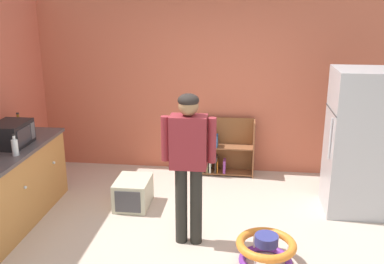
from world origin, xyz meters
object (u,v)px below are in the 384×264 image
object	(u,v)px
standing_person	(189,156)
amber_bottle	(19,124)
refrigerator	(358,142)
clear_bottle	(15,147)
baby_walker	(266,250)
bookshelf	(224,150)
microwave	(11,134)
kitchen_counter	(0,195)
pet_carrier	(133,193)
yellow_cup	(32,134)

from	to	relation	value
standing_person	amber_bottle	xyz separation A→B (m)	(-2.34, 0.93, -0.00)
refrigerator	clear_bottle	xyz separation A→B (m)	(-3.87, -0.95, 0.11)
baby_walker	amber_bottle	bearing A→B (deg)	158.20
bookshelf	standing_person	bearing A→B (deg)	-97.68
microwave	clear_bottle	distance (m)	0.38
bookshelf	microwave	xyz separation A→B (m)	(-2.41, -1.64, 0.68)
refrigerator	microwave	world-z (taller)	refrigerator
kitchen_counter	standing_person	bearing A→B (deg)	0.61
kitchen_counter	pet_carrier	world-z (taller)	kitchen_counter
microwave	amber_bottle	xyz separation A→B (m)	(-0.20, 0.56, -0.04)
kitchen_counter	standing_person	world-z (taller)	standing_person
kitchen_counter	bookshelf	distance (m)	3.16
bookshelf	pet_carrier	world-z (taller)	bookshelf
bookshelf	baby_walker	distance (m)	2.42
microwave	refrigerator	bearing A→B (deg)	8.86
bookshelf	baby_walker	size ratio (longest dim) A/B	1.41
kitchen_counter	bookshelf	world-z (taller)	kitchen_counter
pet_carrier	microwave	size ratio (longest dim) A/B	1.15
microwave	amber_bottle	world-z (taller)	microwave
amber_bottle	clear_bottle	xyz separation A→B (m)	(0.41, -0.87, 0.00)
microwave	clear_bottle	size ratio (longest dim) A/B	1.95
kitchen_counter	microwave	bearing A→B (deg)	90.10
clear_bottle	bookshelf	bearing A→B (deg)	41.61
bookshelf	microwave	size ratio (longest dim) A/B	1.77
bookshelf	yellow_cup	xyz separation A→B (m)	(-2.33, -1.31, 0.59)
pet_carrier	refrigerator	bearing A→B (deg)	4.84
amber_bottle	standing_person	bearing A→B (deg)	-21.77
refrigerator	pet_carrier	size ratio (longest dim) A/B	3.22
standing_person	baby_walker	size ratio (longest dim) A/B	2.75
kitchen_counter	baby_walker	bearing A→B (deg)	-5.92
standing_person	clear_bottle	world-z (taller)	standing_person
clear_bottle	kitchen_counter	bearing A→B (deg)	-157.37
refrigerator	bookshelf	bearing A→B (deg)	148.85
yellow_cup	microwave	bearing A→B (deg)	-103.03
pet_carrier	yellow_cup	bearing A→B (deg)	-176.73
clear_bottle	standing_person	bearing A→B (deg)	-1.86
microwave	clear_bottle	xyz separation A→B (m)	(0.21, -0.31, -0.04)
amber_bottle	microwave	bearing A→B (deg)	-69.98
standing_person	baby_walker	distance (m)	1.22
bookshelf	amber_bottle	world-z (taller)	amber_bottle
amber_bottle	yellow_cup	bearing A→B (deg)	-39.07
microwave	clear_bottle	bearing A→B (deg)	-56.85
standing_person	pet_carrier	distance (m)	1.40
refrigerator	yellow_cup	bearing A→B (deg)	-175.65
bookshelf	baby_walker	world-z (taller)	bookshelf
clear_bottle	yellow_cup	size ratio (longest dim) A/B	2.59
baby_walker	clear_bottle	world-z (taller)	clear_bottle
bookshelf	clear_bottle	bearing A→B (deg)	-138.39
amber_bottle	clear_bottle	bearing A→B (deg)	-64.90
bookshelf	baby_walker	bearing A→B (deg)	-76.88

